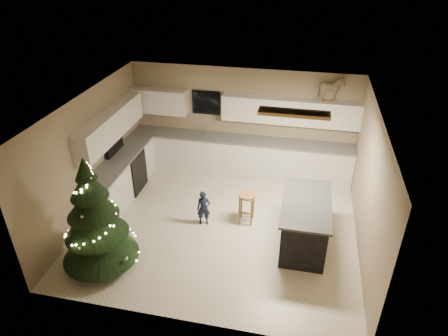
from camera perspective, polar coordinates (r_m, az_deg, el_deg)
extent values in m
plane|color=beige|center=(8.43, -0.50, -7.96)|extent=(5.50, 5.50, 0.00)
cube|color=gray|center=(9.90, 2.62, 6.84)|extent=(5.50, 0.02, 2.60)
cube|color=gray|center=(5.75, -6.10, -12.66)|extent=(5.50, 0.02, 2.60)
cube|color=gray|center=(8.66, -18.62, 1.63)|extent=(0.02, 5.00, 2.60)
cube|color=gray|center=(7.67, 19.96, -2.45)|extent=(0.02, 5.00, 2.60)
cube|color=silver|center=(7.14, -0.59, 8.75)|extent=(5.50, 5.00, 0.02)
cube|color=olive|center=(7.10, 9.98, 7.74)|extent=(1.25, 0.32, 0.06)
cube|color=white|center=(7.11, 9.96, 7.48)|extent=(1.15, 0.24, 0.02)
cube|color=silver|center=(10.00, 2.22, 1.70)|extent=(5.48, 0.60, 0.90)
cube|color=silver|center=(9.38, -14.48, -1.40)|extent=(0.60, 2.60, 0.90)
cube|color=slate|center=(9.78, 2.26, 4.10)|extent=(5.48, 0.62, 0.04)
cube|color=slate|center=(9.15, -14.79, 1.11)|extent=(0.62, 2.60, 0.04)
cube|color=silver|center=(10.11, -9.19, 9.42)|extent=(1.40, 0.35, 0.60)
cube|color=silver|center=(9.48, 9.43, 8.01)|extent=(3.20, 0.35, 0.60)
cube|color=silver|center=(8.97, -15.87, 5.94)|extent=(0.35, 2.60, 0.60)
cube|color=black|center=(9.90, -2.56, 9.33)|extent=(0.70, 0.04, 0.60)
cube|color=#99999E|center=(9.97, -2.84, 4.49)|extent=(0.55, 0.40, 0.06)
cylinder|color=#99999E|center=(9.99, -2.72, 5.56)|extent=(0.03, 0.03, 0.24)
cube|color=black|center=(9.60, -13.63, -0.50)|extent=(0.64, 0.75, 0.90)
cube|color=black|center=(9.42, -15.44, 2.81)|extent=(0.10, 0.75, 0.30)
cube|color=black|center=(7.84, 11.40, -7.87)|extent=(0.80, 1.60, 0.90)
cube|color=#29292B|center=(7.56, 11.76, -5.02)|extent=(0.90, 1.70, 0.05)
cylinder|color=olive|center=(8.13, 3.28, -3.91)|extent=(0.35, 0.35, 0.04)
cylinder|color=olive|center=(8.24, 2.21, -6.24)|extent=(0.04, 0.04, 0.64)
cylinder|color=olive|center=(8.21, 3.94, -6.45)|extent=(0.04, 0.04, 0.64)
cylinder|color=olive|center=(8.44, 2.51, -5.26)|extent=(0.04, 0.04, 0.64)
cylinder|color=olive|center=(8.41, 4.20, -5.46)|extent=(0.04, 0.04, 0.64)
cube|color=olive|center=(8.39, 3.19, -6.45)|extent=(0.27, 0.03, 0.03)
cylinder|color=#3F2816|center=(7.76, -16.99, -12.10)|extent=(0.12, 0.12, 0.30)
cone|color=black|center=(7.51, -17.44, -9.85)|extent=(1.34, 1.34, 0.69)
cone|color=black|center=(7.24, -17.97, -7.14)|extent=(1.11, 1.11, 0.59)
cone|color=black|center=(7.02, -18.46, -4.56)|extent=(0.87, 0.87, 0.54)
cone|color=black|center=(6.84, -18.92, -2.17)|extent=(0.63, 0.63, 0.49)
cone|color=black|center=(6.70, -19.33, -0.02)|extent=(0.36, 0.36, 0.39)
sphere|color=#FFD88C|center=(7.42, -12.21, -12.57)|extent=(0.04, 0.04, 0.04)
sphere|color=#FFD88C|center=(7.54, -11.96, -11.32)|extent=(0.04, 0.04, 0.04)
sphere|color=#FFD88C|center=(7.67, -12.16, -10.15)|extent=(0.04, 0.04, 0.04)
sphere|color=#FFD88C|center=(7.79, -12.75, -9.14)|extent=(0.04, 0.04, 0.04)
sphere|color=#FFD88C|center=(7.89, -13.66, -8.33)|extent=(0.04, 0.04, 0.04)
sphere|color=#FFD88C|center=(7.96, -14.80, -7.74)|extent=(0.04, 0.04, 0.04)
sphere|color=#FFD88C|center=(8.00, -16.08, -7.39)|extent=(0.04, 0.04, 0.04)
sphere|color=#FFD88C|center=(8.00, -17.39, -7.27)|extent=(0.04, 0.04, 0.04)
sphere|color=#FFD88C|center=(7.97, -18.65, -7.35)|extent=(0.04, 0.04, 0.04)
sphere|color=#FFD88C|center=(7.89, -19.79, -7.60)|extent=(0.04, 0.04, 0.04)
sphere|color=#FFD88C|center=(7.79, -20.71, -8.00)|extent=(0.04, 0.04, 0.04)
sphere|color=#FFD88C|center=(7.66, -21.37, -8.47)|extent=(0.04, 0.04, 0.04)
sphere|color=#FFD88C|center=(7.52, -21.71, -8.98)|extent=(0.04, 0.04, 0.04)
sphere|color=#FFD88C|center=(7.38, -21.71, -9.46)|extent=(0.04, 0.04, 0.04)
sphere|color=#FFD88C|center=(7.23, -21.37, -9.85)|extent=(0.04, 0.04, 0.04)
sphere|color=#FFD88C|center=(7.11, -20.72, -10.09)|extent=(0.04, 0.04, 0.04)
sphere|color=#FFD88C|center=(7.01, -19.83, -10.14)|extent=(0.04, 0.04, 0.04)
sphere|color=#FFD88C|center=(6.94, -18.79, -9.97)|extent=(0.04, 0.04, 0.04)
sphere|color=#FFD88C|center=(6.90, -17.72, -9.58)|extent=(0.04, 0.04, 0.04)
sphere|color=#FFD88C|center=(6.90, -16.73, -9.00)|extent=(0.04, 0.04, 0.04)
sphere|color=#FFD88C|center=(6.92, -15.91, -8.27)|extent=(0.04, 0.04, 0.04)
sphere|color=#FFD88C|center=(6.97, -15.34, -7.46)|extent=(0.04, 0.04, 0.04)
sphere|color=#FFD88C|center=(7.04, -15.06, -6.63)|extent=(0.04, 0.04, 0.04)
sphere|color=#FFD88C|center=(7.11, -15.06, -5.83)|extent=(0.04, 0.04, 0.04)
sphere|color=#FFD88C|center=(7.18, -15.32, -5.10)|extent=(0.04, 0.04, 0.04)
sphere|color=#FFD88C|center=(7.24, -15.80, -4.48)|extent=(0.04, 0.04, 0.04)
sphere|color=#FFD88C|center=(7.28, -16.44, -4.00)|extent=(0.04, 0.04, 0.04)
sphere|color=#FFD88C|center=(7.30, -17.19, -3.64)|extent=(0.04, 0.04, 0.04)
sphere|color=#FFD88C|center=(7.30, -17.97, -3.41)|extent=(0.04, 0.04, 0.04)
sphere|color=#FFD88C|center=(7.28, -18.73, -3.29)|extent=(0.04, 0.04, 0.04)
sphere|color=#FFD88C|center=(7.24, -19.41, -3.26)|extent=(0.04, 0.04, 0.04)
sphere|color=#FFD88C|center=(7.18, -19.98, -3.30)|extent=(0.04, 0.04, 0.04)
sphere|color=#FFD88C|center=(7.11, -20.39, -3.38)|extent=(0.04, 0.04, 0.04)
sphere|color=#FFD88C|center=(7.03, -20.62, -3.45)|extent=(0.04, 0.04, 0.04)
sphere|color=#FFD88C|center=(6.94, -20.67, -3.50)|extent=(0.04, 0.04, 0.04)
sphere|color=#FFD88C|center=(6.87, -20.56, -3.49)|extent=(0.04, 0.04, 0.04)
sphere|color=#FFD88C|center=(6.80, -20.30, -3.40)|extent=(0.04, 0.04, 0.04)
sphere|color=#FFD88C|center=(6.74, -19.95, -3.23)|extent=(0.04, 0.04, 0.04)
sphere|color=#FFD88C|center=(6.70, -19.55, -2.97)|extent=(0.04, 0.04, 0.04)
sphere|color=#FFD88C|center=(6.68, -19.16, -2.62)|extent=(0.04, 0.04, 0.04)
sphere|color=#FFD88C|center=(6.66, -18.81, -2.22)|extent=(0.04, 0.04, 0.04)
sphere|color=#FFD88C|center=(6.66, -18.54, -1.77)|extent=(0.04, 0.04, 0.04)
sphere|color=#FFD88C|center=(6.67, -18.39, -1.31)|extent=(0.04, 0.04, 0.04)
sphere|color=#FFD88C|center=(6.68, -18.34, -0.85)|extent=(0.04, 0.04, 0.04)
sphere|color=#FFD88C|center=(6.70, -18.40, -0.42)|extent=(0.04, 0.04, 0.04)
sphere|color=#FFD88C|center=(6.70, -18.55, -0.02)|extent=(0.04, 0.04, 0.04)
sphere|color=#FFD88C|center=(6.70, -18.75, 0.33)|extent=(0.04, 0.04, 0.04)
sphere|color=#FFD88C|center=(6.70, -18.99, 0.64)|extent=(0.04, 0.04, 0.04)
sphere|color=silver|center=(7.37, -13.06, -11.62)|extent=(0.07, 0.07, 0.07)
sphere|color=silver|center=(7.93, -18.05, -7.41)|extent=(0.07, 0.07, 0.07)
sphere|color=silver|center=(7.17, -20.38, -10.60)|extent=(0.07, 0.07, 0.07)
sphere|color=silver|center=(7.20, -14.67, -7.48)|extent=(0.07, 0.07, 0.07)
sphere|color=silver|center=(7.45, -19.28, -5.21)|extent=(0.07, 0.07, 0.07)
sphere|color=silver|center=(6.89, -19.42, -6.59)|extent=(0.07, 0.07, 0.07)
sphere|color=silver|center=(7.00, -16.78, -3.71)|extent=(0.07, 0.07, 0.07)
sphere|color=silver|center=(7.00, -19.67, -2.50)|extent=(0.07, 0.07, 0.07)
sphere|color=silver|center=(6.72, -19.17, -2.02)|extent=(0.07, 0.07, 0.07)
sphere|color=silver|center=(6.73, -19.04, -0.22)|extent=(0.07, 0.07, 0.07)
imported|color=black|center=(8.23, -2.93, -5.76)|extent=(0.32, 0.26, 0.77)
cube|color=olive|center=(9.34, 14.67, 9.14)|extent=(0.25, 0.02, 0.02)
cube|color=olive|center=(9.42, 14.66, 9.30)|extent=(0.25, 0.02, 0.02)
imported|color=beige|center=(9.29, 14.89, 10.80)|extent=(0.68, 0.47, 0.53)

